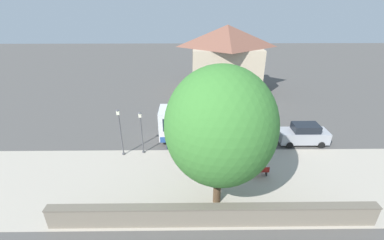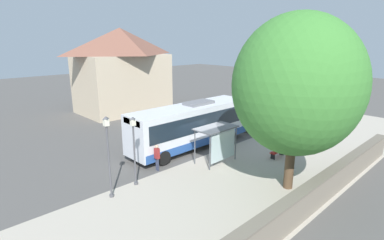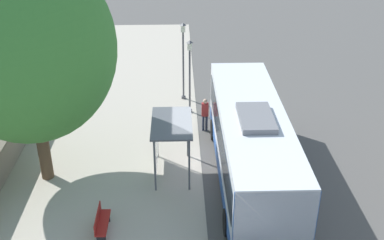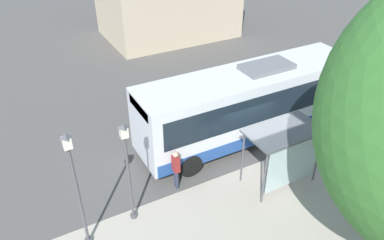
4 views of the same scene
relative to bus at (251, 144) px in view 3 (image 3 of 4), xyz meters
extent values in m
plane|color=#514F4C|center=(-1.92, 1.03, -1.83)|extent=(120.00, 120.00, 0.00)
cube|color=#ADA393|center=(-6.42, 1.03, -1.82)|extent=(9.00, 44.00, 0.02)
cube|color=slate|center=(-10.47, 1.03, -1.13)|extent=(0.50, 20.00, 1.40)
cube|color=silver|center=(0.00, 0.02, 0.05)|extent=(2.55, 10.47, 2.86)
cube|color=black|center=(0.00, 0.02, 0.42)|extent=(2.59, 9.63, 1.26)
cube|color=#264C93|center=(0.00, 0.02, -1.09)|extent=(2.59, 10.26, 0.57)
cube|color=#264C93|center=(0.00, -5.19, 0.05)|extent=(2.59, 0.06, 2.75)
cube|color=black|center=(0.00, 5.21, 1.19)|extent=(1.91, 0.08, 0.40)
cube|color=slate|center=(0.00, -0.77, 1.59)|extent=(1.27, 2.30, 0.22)
cylinder|color=black|center=(-1.19, 3.68, -1.33)|extent=(0.30, 1.00, 1.00)
cylinder|color=black|center=(1.19, 3.68, -1.33)|extent=(0.30, 1.00, 1.00)
cylinder|color=black|center=(-1.19, -3.23, -1.33)|extent=(0.30, 1.00, 1.00)
cylinder|color=black|center=(1.19, -3.23, -1.33)|extent=(0.30, 1.00, 1.00)
cylinder|color=#515459|center=(-2.50, -0.52, -0.64)|extent=(0.08, 0.08, 2.39)
cylinder|color=#515459|center=(-2.50, 2.06, -0.64)|extent=(0.08, 0.08, 2.39)
cylinder|color=#515459|center=(-3.88, -0.52, -0.64)|extent=(0.08, 0.08, 2.39)
cylinder|color=#515459|center=(-3.88, 2.06, -0.64)|extent=(0.08, 0.08, 2.39)
cube|color=#515459|center=(-3.19, 0.77, 0.60)|extent=(1.67, 2.89, 0.08)
cube|color=silver|center=(-3.86, 0.77, -0.52)|extent=(0.03, 2.33, 1.91)
cylinder|color=#2D3347|center=(-1.67, 4.51, -1.41)|extent=(0.12, 0.12, 0.83)
cylinder|color=#2D3347|center=(-1.51, 4.51, -1.41)|extent=(0.12, 0.12, 0.83)
cube|color=maroon|center=(-1.59, 4.51, -0.66)|extent=(0.34, 0.22, 0.67)
sphere|color=tan|center=(-1.59, 4.51, -0.21)|extent=(0.23, 0.23, 0.23)
cube|color=maroon|center=(-5.67, -3.04, -1.38)|extent=(0.40, 1.47, 0.06)
cube|color=maroon|center=(-5.84, -3.04, -1.15)|extent=(0.04, 1.47, 0.40)
cube|color=black|center=(-5.67, -3.63, -1.60)|extent=(0.32, 0.06, 0.45)
cube|color=black|center=(-5.67, -2.45, -1.60)|extent=(0.32, 0.06, 0.45)
cylinder|color=#4C4C51|center=(-2.29, 6.58, -1.75)|extent=(0.24, 0.24, 0.16)
cylinder|color=#4C4C51|center=(-2.29, 6.58, -0.05)|extent=(0.10, 0.10, 3.55)
cube|color=silver|center=(-2.29, 6.58, 1.90)|extent=(0.24, 0.24, 0.35)
pyramid|color=#4C4C51|center=(-2.29, 6.58, 2.14)|extent=(0.28, 0.28, 0.14)
cylinder|color=#4C4C51|center=(-2.60, 8.30, -1.75)|extent=(0.24, 0.24, 0.16)
cylinder|color=#4C4C51|center=(-2.60, 8.30, 0.15)|extent=(0.10, 0.10, 3.95)
cube|color=silver|center=(-2.60, 8.30, 2.30)|extent=(0.24, 0.24, 0.35)
pyramid|color=#4C4C51|center=(-2.60, 8.30, 2.54)|extent=(0.28, 0.28, 0.14)
cylinder|color=brown|center=(-8.51, 0.58, 0.16)|extent=(0.51, 0.51, 3.98)
ellipsoid|color=#3D7F33|center=(-8.51, 0.58, 3.99)|extent=(6.69, 6.69, 7.36)
camera|label=1|loc=(-21.99, 2.42, 10.91)|focal=24.00mm
camera|label=2|loc=(-15.91, 15.06, 6.27)|focal=28.00mm
camera|label=3|loc=(-2.90, -16.67, 9.87)|focal=45.00mm
camera|label=4|loc=(-11.63, 9.25, 8.41)|focal=35.00mm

